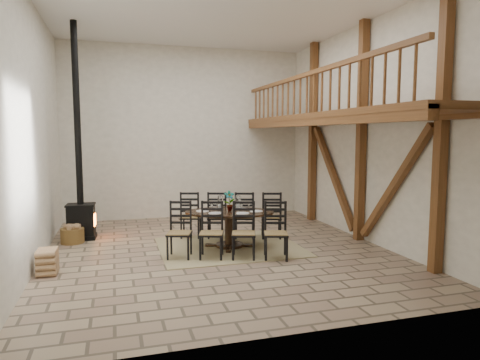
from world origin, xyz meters
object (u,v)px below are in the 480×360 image
object	(u,v)px
wood_stove	(80,192)
log_stack	(47,262)
dining_table	(229,229)
log_basket	(72,235)

from	to	relation	value
wood_stove	log_stack	distance (m)	2.74
dining_table	wood_stove	bearing A→B (deg)	169.04
wood_stove	log_stack	world-z (taller)	wood_stove
dining_table	log_stack	xyz separation A→B (m)	(-3.54, -0.85, -0.17)
wood_stove	log_basket	bearing A→B (deg)	-113.95
log_basket	log_stack	bearing A→B (deg)	-95.60
wood_stove	log_stack	bearing A→B (deg)	-94.98
dining_table	log_stack	size ratio (longest dim) A/B	6.35
wood_stove	log_basket	distance (m)	1.02
dining_table	log_basket	distance (m)	3.60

